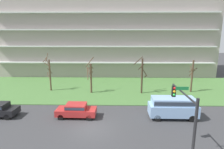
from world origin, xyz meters
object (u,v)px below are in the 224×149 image
Objects in this scene: tree_far_left at (49,73)px; tree_center at (142,75)px; van_blue_near_left at (173,106)px; sedan_red_center_right at (76,110)px; traffic_signal_mast at (185,115)px; tree_right at (192,76)px; tree_left at (91,76)px.

tree_far_left is 14.88m from tree_center.
tree_far_left is at bearing -29.44° from van_blue_near_left.
traffic_signal_mast is (9.04, -7.47, 2.91)m from sedan_red_center_right.
sedan_red_center_right is (-10.69, 0.00, -0.52)m from van_blue_near_left.
tree_right is at bearing 5.68° from tree_center.
van_blue_near_left is at bearing -40.71° from tree_left.
tree_far_left reaches higher than sedan_red_center_right.
tree_center is 1.30× the size of sedan_red_center_right.
sedan_red_center_right is at bearing -134.14° from tree_center.
traffic_signal_mast is (15.41, -17.29, 0.75)m from tree_far_left.
tree_far_left is at bearing 171.52° from tree_left.
tree_left is at bearing 179.47° from tree_center.
tree_center is at bearing 92.04° from traffic_signal_mast.
traffic_signal_mast is at bearing -48.28° from tree_far_left.
tree_left reaches higher than van_blue_near_left.
tree_right is at bearing -0.73° from tree_far_left.
tree_far_left is at bearing -55.69° from sedan_red_center_right.
tree_center is 1.11× the size of tree_right.
tree_left is at bearing 117.79° from traffic_signal_mast.
tree_left is 16.07m from tree_right.
tree_left is at bearing -177.41° from tree_right.
tree_right is (22.89, -0.29, -0.31)m from tree_far_left.
traffic_signal_mast is at bearing -87.96° from tree_center.
tree_far_left is 1.20× the size of tree_right.
traffic_signal_mast is at bearing -113.75° from tree_right.
sedan_red_center_right is (-16.52, -9.52, -1.85)m from tree_right.
van_blue_near_left is (2.23, -8.72, -1.64)m from tree_center.
tree_center is 1.04× the size of traffic_signal_mast.
tree_far_left reaches higher than tree_right.
tree_right is at bearing -121.00° from van_blue_near_left.
traffic_signal_mast reaches higher than sedan_red_center_right.
traffic_signal_mast is (8.57, -16.27, 1.04)m from tree_left.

